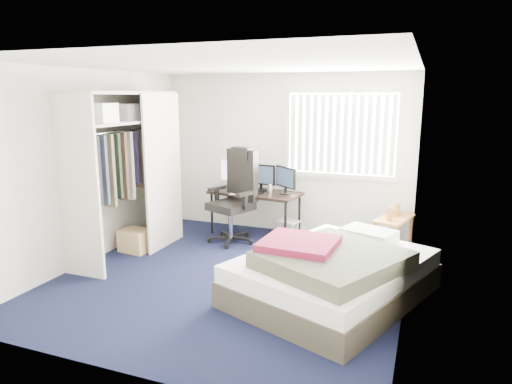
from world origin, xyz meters
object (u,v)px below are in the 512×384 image
at_px(desk, 256,189).
at_px(office_chair, 235,206).
at_px(bed, 332,273).
at_px(nightstand, 394,222).

xyz_separation_m(desk, office_chair, (-0.18, -0.42, -0.19)).
xyz_separation_m(office_chair, bed, (1.78, -1.48, -0.25)).
bearing_deg(desk, nightstand, -1.74).
height_order(office_chair, nightstand, office_chair).
relative_size(desk, bed, 0.58).
height_order(desk, nightstand, desk).
height_order(desk, bed, desk).
relative_size(office_chair, nightstand, 1.80).
bearing_deg(office_chair, nightstand, 8.83).
relative_size(nightstand, bed, 0.31).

